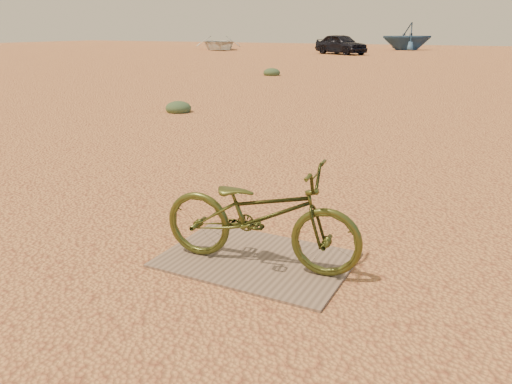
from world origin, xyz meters
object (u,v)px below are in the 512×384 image
at_px(car, 341,44).
at_px(plywood_board, 256,259).
at_px(boat_far_left, 407,36).
at_px(bicycle, 260,214).
at_px(boat_near_left, 219,43).

bearing_deg(car, plywood_board, -134.42).
bearing_deg(boat_far_left, car, -50.68).
xyz_separation_m(bicycle, boat_near_left, (-22.77, 36.95, 0.15)).
distance_m(plywood_board, bicycle, 0.46).
distance_m(plywood_board, car, 35.72).
xyz_separation_m(plywood_board, bicycle, (0.07, -0.07, 0.45)).
distance_m(bicycle, boat_far_left, 45.04).
height_order(boat_near_left, boat_far_left, boat_far_left).
bearing_deg(bicycle, boat_near_left, 24.76).
bearing_deg(car, boat_far_left, 12.98).
xyz_separation_m(plywood_board, car, (-10.35, 34.18, 0.73)).
distance_m(plywood_board, boat_far_left, 44.96).
bearing_deg(boat_near_left, boat_far_left, -6.48).
xyz_separation_m(plywood_board, boat_far_left, (-7.49, 44.32, 1.18)).
bearing_deg(boat_far_left, bicycle, -25.25).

